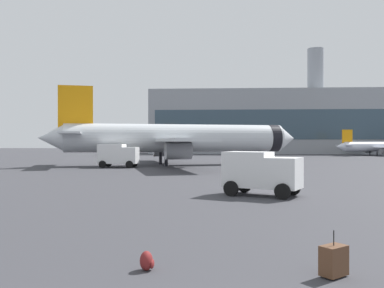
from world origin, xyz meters
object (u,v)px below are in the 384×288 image
(safety_cone_near, at_px, (133,162))
(airplane_at_gate, at_px, (176,138))
(rolling_suitcase, at_px, (334,260))
(airplane_taxiing, at_px, (377,147))
(service_truck, at_px, (118,155))
(safety_cone_mid, at_px, (294,167))
(traveller_backpack, at_px, (147,261))
(cargo_van, at_px, (261,171))
(safety_cone_far, at_px, (238,171))

(safety_cone_near, bearing_deg, airplane_at_gate, -15.34)
(airplane_at_gate, relative_size, rolling_suitcase, 31.94)
(airplane_taxiing, distance_m, safety_cone_near, 62.43)
(service_truck, height_order, safety_cone_near, service_truck)
(airplane_taxiing, xyz_separation_m, service_truck, (-49.12, -46.46, -0.47))
(airplane_at_gate, height_order, safety_cone_mid, airplane_at_gate)
(airplane_taxiing, bearing_deg, rolling_suitcase, -111.35)
(traveller_backpack, bearing_deg, rolling_suitcase, -2.89)
(airplane_taxiing, xyz_separation_m, safety_cone_near, (-48.70, -39.01, -1.76))
(service_truck, bearing_deg, safety_cone_mid, -8.89)
(service_truck, bearing_deg, airplane_at_gate, 40.61)
(airplane_at_gate, bearing_deg, cargo_van, -75.58)
(safety_cone_near, bearing_deg, traveller_backpack, -78.13)
(safety_cone_near, distance_m, rolling_suitcase, 50.42)
(airplane_taxiing, bearing_deg, safety_cone_far, -121.15)
(safety_cone_mid, bearing_deg, safety_cone_near, 152.44)
(airplane_at_gate, relative_size, safety_cone_near, 54.02)
(service_truck, height_order, traveller_backpack, service_truck)
(service_truck, xyz_separation_m, safety_cone_far, (14.24, -11.25, -1.21))
(cargo_van, bearing_deg, traveller_backpack, -106.72)
(safety_cone_near, distance_m, safety_cone_mid, 23.20)
(airplane_at_gate, distance_m, cargo_van, 32.94)
(traveller_backpack, bearing_deg, airplane_taxiing, 66.08)
(cargo_van, xyz_separation_m, safety_cone_far, (-0.63, 14.85, -1.06))
(service_truck, relative_size, traveller_backpack, 10.21)
(cargo_van, xyz_separation_m, safety_cone_mid, (6.11, 22.82, -1.13))
(safety_cone_mid, bearing_deg, traveller_backpack, -105.67)
(cargo_van, distance_m, safety_cone_near, 36.55)
(service_truck, xyz_separation_m, safety_cone_mid, (20.98, -3.28, -1.29))
(airplane_at_gate, relative_size, safety_cone_far, 44.10)
(airplane_taxiing, distance_m, safety_cone_far, 67.46)
(airplane_at_gate, xyz_separation_m, safety_cone_near, (-6.27, 1.72, -3.34))
(safety_cone_near, relative_size, traveller_backpack, 1.35)
(service_truck, distance_m, traveller_backpack, 41.95)
(airplane_taxiing, bearing_deg, safety_cone_mid, -119.50)
(service_truck, height_order, safety_cone_mid, service_truck)
(airplane_at_gate, xyz_separation_m, service_truck, (-6.69, -5.73, -2.05))
(rolling_suitcase, bearing_deg, airplane_taxiing, 68.65)
(service_truck, xyz_separation_m, rolling_suitcase, (15.00, -40.81, -1.22))
(safety_cone_near, xyz_separation_m, safety_cone_mid, (20.56, -10.73, -0.00))
(cargo_van, xyz_separation_m, traveller_backpack, (-4.35, -14.49, -1.22))
(safety_cone_far, bearing_deg, airplane_at_gate, 113.98)
(safety_cone_mid, relative_size, traveller_backpack, 1.34)
(airplane_at_gate, relative_size, service_truck, 7.17)
(safety_cone_mid, relative_size, rolling_suitcase, 0.59)
(safety_cone_far, height_order, traveller_backpack, safety_cone_far)
(safety_cone_far, bearing_deg, cargo_van, -87.57)
(cargo_van, distance_m, safety_cone_far, 14.90)
(safety_cone_near, height_order, rolling_suitcase, rolling_suitcase)
(traveller_backpack, bearing_deg, safety_cone_far, 82.77)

